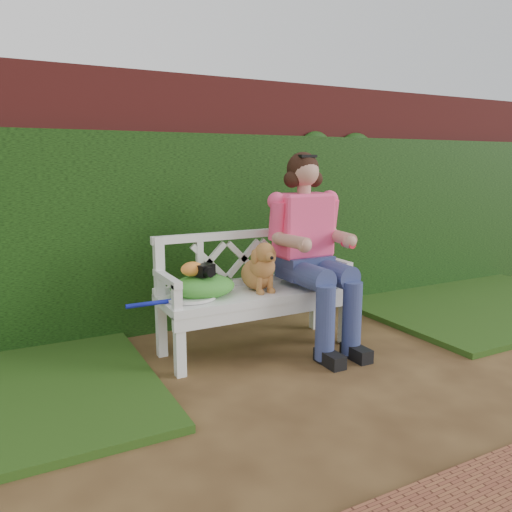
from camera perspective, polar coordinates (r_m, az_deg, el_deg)
name	(u,v)px	position (r m, az deg, el deg)	size (l,w,h in m)	color
ground	(346,385)	(3.47, 10.25, -14.31)	(60.00, 60.00, 0.00)	#3B2715
brick_wall	(226,200)	(4.80, -3.43, 6.38)	(10.00, 0.30, 2.20)	maroon
ivy_hedge	(236,229)	(4.62, -2.27, 3.12)	(10.00, 0.18, 1.70)	#296118
grass_right	(477,302)	(5.69, 23.97, -4.85)	(2.60, 2.00, 0.05)	#193513
garden_bench	(256,320)	(3.94, 0.00, -7.31)	(1.58, 0.60, 0.48)	white
seated_woman	(307,247)	(4.01, 5.82, 1.05)	(0.67, 0.89, 1.58)	#FD3E71
dog	(259,265)	(3.83, 0.33, -1.09)	(0.26, 0.35, 0.39)	#B6633E
tennis_racket	(187,299)	(3.61, -7.85, -4.85)	(0.68, 0.29, 0.03)	white
green_bag	(203,286)	(3.68, -6.11, -3.43)	(0.48, 0.37, 0.17)	#2D773A
camera_item	(205,270)	(3.62, -5.89, -1.62)	(0.13, 0.10, 0.09)	black
baseball_glove	(192,269)	(3.62, -7.30, -1.48)	(0.17, 0.12, 0.11)	orange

